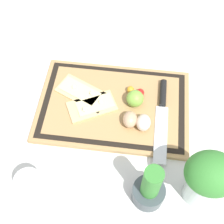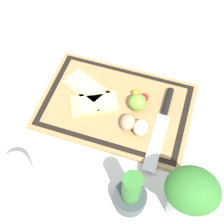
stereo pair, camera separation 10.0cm
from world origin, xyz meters
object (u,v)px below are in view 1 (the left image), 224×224
at_px(cherry_tomato_red, 140,93).
at_px(sauce_jar, 31,187).
at_px(pizza_slice_near, 82,93).
at_px(herb_pot, 149,189).
at_px(pizza_slice_far, 93,106).
at_px(cherry_tomato_yellow, 131,90).
at_px(egg_pink, 143,122).
at_px(knife, 162,106).
at_px(herb_glass, 208,178).
at_px(egg_brown, 130,119).
at_px(lime, 135,99).

relative_size(cherry_tomato_red, sauce_jar, 0.30).
height_order(pizza_slice_near, herb_pot, herb_pot).
relative_size(pizza_slice_far, cherry_tomato_yellow, 7.16).
distance_m(pizza_slice_near, cherry_tomato_red, 0.19).
bearing_deg(egg_pink, knife, -126.42).
xyz_separation_m(pizza_slice_near, egg_pink, (-0.21, 0.10, 0.02)).
distance_m(pizza_slice_near, herb_pot, 0.40).
bearing_deg(sauce_jar, herb_glass, -173.94).
distance_m(cherry_tomato_red, cherry_tomato_yellow, 0.03).
distance_m(egg_brown, herb_glass, 0.30).
relative_size(pizza_slice_near, herb_pot, 1.09).
xyz_separation_m(egg_pink, cherry_tomato_red, (0.02, -0.12, -0.01)).
distance_m(egg_brown, lime, 0.08).
bearing_deg(herb_glass, pizza_slice_near, -37.62).
relative_size(egg_brown, lime, 1.01).
bearing_deg(egg_pink, herb_glass, 131.21).
relative_size(sauce_jar, herb_glass, 0.42).
bearing_deg(cherry_tomato_red, pizza_slice_near, 5.44).
xyz_separation_m(pizza_slice_near, cherry_tomato_red, (-0.19, -0.02, 0.01)).
height_order(knife, herb_pot, herb_pot).
bearing_deg(sauce_jar, cherry_tomato_red, -127.33).
bearing_deg(lime, pizza_slice_near, -5.72).
bearing_deg(herb_glass, egg_pink, -48.79).
xyz_separation_m(egg_pink, cherry_tomato_yellow, (0.05, -0.13, -0.01)).
xyz_separation_m(lime, cherry_tomato_yellow, (0.02, -0.05, -0.02)).
xyz_separation_m(cherry_tomato_red, sauce_jar, (0.28, 0.36, 0.01)).
bearing_deg(egg_brown, knife, -144.22).
relative_size(lime, sauce_jar, 0.63).
relative_size(cherry_tomato_yellow, herb_glass, 0.11).
bearing_deg(cherry_tomato_red, knife, 152.05).
bearing_deg(egg_brown, pizza_slice_far, -19.89).
distance_m(lime, herb_glass, 0.35).
relative_size(pizza_slice_far, sauce_jar, 1.95).
bearing_deg(pizza_slice_near, pizza_slice_far, 131.23).
bearing_deg(pizza_slice_near, egg_brown, 150.82).
distance_m(lime, cherry_tomato_yellow, 0.05).
bearing_deg(pizza_slice_far, egg_brown, 160.11).
height_order(sauce_jar, herb_glass, herb_glass).
xyz_separation_m(pizza_slice_far, lime, (-0.14, -0.03, 0.02)).
relative_size(pizza_slice_near, knife, 0.65).
height_order(cherry_tomato_red, sauce_jar, sauce_jar).
relative_size(egg_pink, cherry_tomato_yellow, 2.32).
distance_m(egg_pink, herb_glass, 0.27).
xyz_separation_m(pizza_slice_near, herb_glass, (-0.38, 0.29, 0.11)).
bearing_deg(egg_brown, cherry_tomato_yellow, -85.80).
xyz_separation_m(egg_brown, egg_pink, (-0.04, 0.01, 0.00)).
distance_m(pizza_slice_near, knife, 0.27).
relative_size(knife, cherry_tomato_yellow, 12.30).
height_order(pizza_slice_near, pizza_slice_far, same).
bearing_deg(knife, pizza_slice_near, -4.73).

